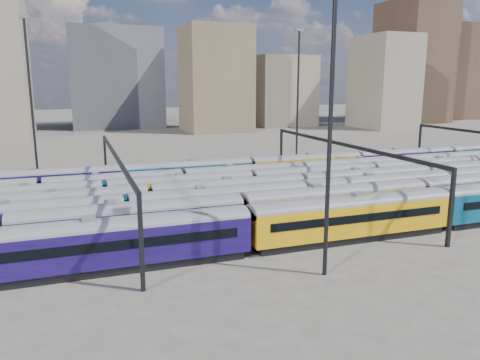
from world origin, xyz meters
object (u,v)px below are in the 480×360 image
object	(u,v)px
rake_0	(441,203)
mast_2	(331,109)
rake_1	(336,200)
rake_2	(377,187)

from	to	relation	value
rake_0	mast_2	xyz separation A→B (m)	(-18.50, -7.00, 11.02)
rake_1	rake_2	xyz separation A→B (m)	(9.13, 5.00, -0.20)
rake_2	mast_2	distance (m)	26.72
rake_1	mast_2	world-z (taller)	mast_2
rake_0	rake_1	world-z (taller)	rake_0
rake_0	mast_2	distance (m)	22.64
rake_0	mast_2	world-z (taller)	mast_2
rake_0	rake_1	distance (m)	11.48
rake_0	rake_2	size ratio (longest dim) A/B	0.92
mast_2	rake_1	bearing A→B (deg)	55.77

